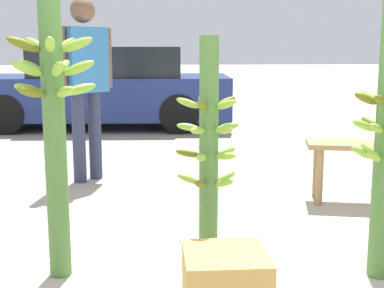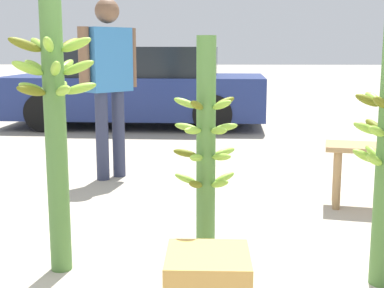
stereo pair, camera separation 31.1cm
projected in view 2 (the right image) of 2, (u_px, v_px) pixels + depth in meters
The scene contains 4 objects.
banana_stalk_left at pixel (55, 111), 2.98m from camera, with size 0.47×0.48×1.73m.
banana_stalk_center at pixel (206, 155), 2.96m from camera, with size 0.37×0.36×1.35m.
vendor_person at pixel (109, 73), 5.17m from camera, with size 0.53×0.55×1.74m.
parked_car at pixel (139, 87), 8.93m from camera, with size 4.29×2.02×1.30m.
Camera 2 is at (-0.06, -2.46, 1.28)m, focal length 50.00 mm.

